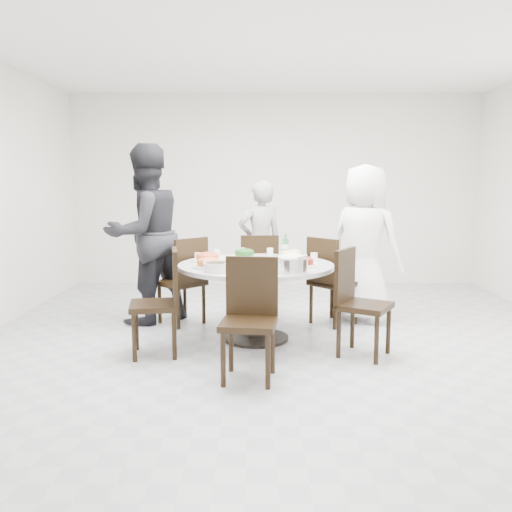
{
  "coord_description": "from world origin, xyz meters",
  "views": [
    {
      "loc": [
        -0.27,
        -5.09,
        1.55
      ],
      "look_at": [
        -0.28,
        0.12,
        0.82
      ],
      "focal_mm": 38.0,
      "sensor_mm": 36.0,
      "label": 1
    }
  ],
  "objects_px": {
    "chair_se": "(365,303)",
    "diner_right": "(364,244)",
    "dining_table": "(256,302)",
    "chair_n": "(259,275)",
    "diner_middle": "(260,244)",
    "soup_bowl": "(218,267)",
    "beverage_bottle": "(286,245)",
    "diner_left": "(145,234)",
    "chair_s": "(249,321)",
    "chair_sw": "(154,303)",
    "rice_bowl": "(292,265)",
    "chair_ne": "(334,281)",
    "chair_nw": "(181,281)"
  },
  "relations": [
    {
      "from": "chair_n",
      "to": "diner_middle",
      "type": "xyz_separation_m",
      "value": [
        0.01,
        0.52,
        0.3
      ]
    },
    {
      "from": "diner_right",
      "to": "beverage_bottle",
      "type": "bearing_deg",
      "value": 49.68
    },
    {
      "from": "rice_bowl",
      "to": "beverage_bottle",
      "type": "bearing_deg",
      "value": 89.96
    },
    {
      "from": "dining_table",
      "to": "chair_n",
      "type": "relative_size",
      "value": 1.58
    },
    {
      "from": "dining_table",
      "to": "chair_ne",
      "type": "distance_m",
      "value": 1.03
    },
    {
      "from": "chair_ne",
      "to": "chair_n",
      "type": "height_order",
      "value": "same"
    },
    {
      "from": "diner_right",
      "to": "diner_middle",
      "type": "xyz_separation_m",
      "value": [
        -1.14,
        0.75,
        -0.09
      ]
    },
    {
      "from": "chair_se",
      "to": "diner_right",
      "type": "distance_m",
      "value": 1.3
    },
    {
      "from": "dining_table",
      "to": "soup_bowl",
      "type": "bearing_deg",
      "value": -126.9
    },
    {
      "from": "chair_ne",
      "to": "rice_bowl",
      "type": "relative_size",
      "value": 3.3
    },
    {
      "from": "chair_se",
      "to": "diner_right",
      "type": "relative_size",
      "value": 0.55
    },
    {
      "from": "dining_table",
      "to": "beverage_bottle",
      "type": "xyz_separation_m",
      "value": [
        0.31,
        0.54,
        0.49
      ]
    },
    {
      "from": "chair_n",
      "to": "diner_right",
      "type": "height_order",
      "value": "diner_right"
    },
    {
      "from": "diner_middle",
      "to": "soup_bowl",
      "type": "height_order",
      "value": "diner_middle"
    },
    {
      "from": "chair_ne",
      "to": "beverage_bottle",
      "type": "relative_size",
      "value": 4.01
    },
    {
      "from": "chair_se",
      "to": "diner_left",
      "type": "xyz_separation_m",
      "value": [
        -2.17,
        1.18,
        0.49
      ]
    },
    {
      "from": "diner_middle",
      "to": "beverage_bottle",
      "type": "relative_size",
      "value": 6.53
    },
    {
      "from": "chair_se",
      "to": "soup_bowl",
      "type": "distance_m",
      "value": 1.33
    },
    {
      "from": "soup_bowl",
      "to": "beverage_bottle",
      "type": "xyz_separation_m",
      "value": [
        0.65,
        0.99,
        0.08
      ]
    },
    {
      "from": "chair_se",
      "to": "diner_middle",
      "type": "xyz_separation_m",
      "value": [
        -0.91,
        1.97,
        0.3
      ]
    },
    {
      "from": "chair_sw",
      "to": "diner_right",
      "type": "xyz_separation_m",
      "value": [
        2.09,
        1.2,
        0.39
      ]
    },
    {
      "from": "chair_s",
      "to": "beverage_bottle",
      "type": "height_order",
      "value": "beverage_bottle"
    },
    {
      "from": "diner_left",
      "to": "rice_bowl",
      "type": "distance_m",
      "value": 1.91
    },
    {
      "from": "chair_sw",
      "to": "beverage_bottle",
      "type": "bearing_deg",
      "value": 120.47
    },
    {
      "from": "dining_table",
      "to": "diner_left",
      "type": "distance_m",
      "value": 1.51
    },
    {
      "from": "dining_table",
      "to": "chair_n",
      "type": "distance_m",
      "value": 0.96
    },
    {
      "from": "chair_ne",
      "to": "diner_middle",
      "type": "xyz_separation_m",
      "value": [
        -0.79,
        0.88,
        0.3
      ]
    },
    {
      "from": "chair_nw",
      "to": "diner_left",
      "type": "distance_m",
      "value": 0.64
    },
    {
      "from": "chair_s",
      "to": "soup_bowl",
      "type": "xyz_separation_m",
      "value": [
        -0.28,
        0.65,
        0.32
      ]
    },
    {
      "from": "chair_nw",
      "to": "soup_bowl",
      "type": "height_order",
      "value": "chair_nw"
    },
    {
      "from": "chair_s",
      "to": "chair_se",
      "type": "relative_size",
      "value": 1.0
    },
    {
      "from": "rice_bowl",
      "to": "diner_middle",
      "type": "bearing_deg",
      "value": 97.66
    },
    {
      "from": "rice_bowl",
      "to": "soup_bowl",
      "type": "relative_size",
      "value": 1.09
    },
    {
      "from": "chair_sw",
      "to": "rice_bowl",
      "type": "height_order",
      "value": "chair_sw"
    },
    {
      "from": "chair_n",
      "to": "dining_table",
      "type": "bearing_deg",
      "value": 86.71
    },
    {
      "from": "diner_middle",
      "to": "beverage_bottle",
      "type": "xyz_separation_m",
      "value": [
        0.26,
        -0.93,
        0.1
      ]
    },
    {
      "from": "chair_s",
      "to": "soup_bowl",
      "type": "bearing_deg",
      "value": 120.51
    },
    {
      "from": "chair_s",
      "to": "diner_middle",
      "type": "xyz_separation_m",
      "value": [
        0.11,
        2.57,
        0.3
      ]
    },
    {
      "from": "chair_s",
      "to": "rice_bowl",
      "type": "relative_size",
      "value": 3.3
    },
    {
      "from": "chair_n",
      "to": "diner_right",
      "type": "distance_m",
      "value": 1.24
    },
    {
      "from": "chair_nw",
      "to": "chair_sw",
      "type": "height_order",
      "value": "same"
    },
    {
      "from": "chair_se",
      "to": "chair_nw",
      "type": "bearing_deg",
      "value": 88.49
    },
    {
      "from": "soup_bowl",
      "to": "diner_left",
      "type": "bearing_deg",
      "value": 127.93
    },
    {
      "from": "chair_sw",
      "to": "dining_table",
      "type": "bearing_deg",
      "value": 108.31
    },
    {
      "from": "chair_sw",
      "to": "soup_bowl",
      "type": "distance_m",
      "value": 0.65
    },
    {
      "from": "diner_right",
      "to": "rice_bowl",
      "type": "xyz_separation_m",
      "value": [
        -0.88,
        -1.19,
        -0.05
      ]
    },
    {
      "from": "chair_se",
      "to": "diner_left",
      "type": "distance_m",
      "value": 2.51
    },
    {
      "from": "chair_s",
      "to": "beverage_bottle",
      "type": "distance_m",
      "value": 1.72
    },
    {
      "from": "chair_ne",
      "to": "chair_nw",
      "type": "bearing_deg",
      "value": 48.42
    },
    {
      "from": "diner_middle",
      "to": "chair_n",
      "type": "bearing_deg",
      "value": 67.65
    }
  ]
}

